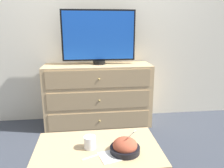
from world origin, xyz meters
The scene contains 9 objects.
ground_plane centered at (0.00, 0.00, 0.00)m, with size 12.00×12.00×0.00m, color #383D47.
wall_back centered at (0.00, 0.03, 1.30)m, with size 12.00×0.05×2.60m.
dresser centered at (0.00, -0.25, 0.40)m, with size 1.36×0.45×0.81m.
tv centered at (0.02, -0.20, 1.16)m, with size 0.92×0.16×0.67m.
coffee_table centered at (-0.08, -1.54, 0.35)m, with size 0.93×0.57×0.41m.
takeout_bowl centered at (0.11, -1.62, 0.45)m, with size 0.22×0.22×0.18m.
drink_cup centered at (-0.14, -1.53, 0.45)m, with size 0.09×0.09×0.09m.
napkin centered at (0.00, -1.66, 0.41)m, with size 0.18×0.18×0.00m.
knife centered at (-0.12, -1.65, 0.41)m, with size 0.16×0.08×0.01m.
Camera 1 is at (-0.15, -2.98, 1.28)m, focal length 35.00 mm.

